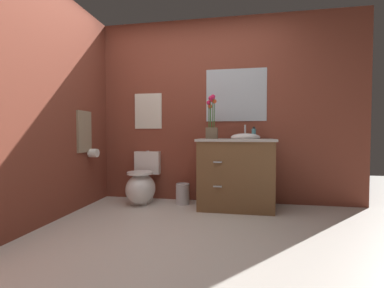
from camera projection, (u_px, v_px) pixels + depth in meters
name	position (u px, v px, depth m)	size (l,w,h in m)	color
ground_plane	(163.00, 245.00, 2.18)	(8.73, 8.73, 0.00)	beige
wall_back	(208.00, 111.00, 3.62)	(4.07, 0.05, 2.50)	brown
wall_left	(54.00, 104.00, 2.81)	(0.05, 4.27, 2.50)	brown
toilet	(142.00, 185.00, 3.51)	(0.38, 0.59, 0.69)	white
vanity_cabinet	(236.00, 173.00, 3.27)	(0.94, 0.56, 1.05)	brown
flower_vase	(212.00, 124.00, 3.26)	(0.14, 0.14, 0.54)	brown
soap_bottle	(254.00, 133.00, 3.27)	(0.05, 0.05, 0.15)	teal
trash_bin	(183.00, 194.00, 3.47)	(0.18, 0.18, 0.27)	#B7B7BC
wall_poster	(148.00, 111.00, 3.74)	(0.40, 0.01, 0.50)	silver
wall_mirror	(236.00, 95.00, 3.52)	(0.80, 0.01, 0.70)	#B2BCC6
hanging_towel	(84.00, 132.00, 3.29)	(0.03, 0.28, 0.52)	gray
toilet_paper_roll	(93.00, 153.00, 3.41)	(0.11, 0.11, 0.11)	white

